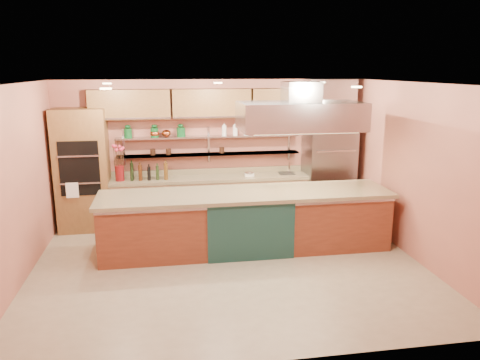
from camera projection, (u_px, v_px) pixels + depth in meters
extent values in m
cube|color=tan|center=(229.00, 267.00, 7.31)|extent=(6.00, 5.00, 0.02)
cube|color=black|center=(228.00, 83.00, 6.65)|extent=(6.00, 5.00, 0.02)
cube|color=#BB6C58|center=(211.00, 151.00, 9.38)|extent=(6.00, 0.04, 2.80)
cube|color=#BB6C58|center=(264.00, 237.00, 4.58)|extent=(6.00, 0.04, 2.80)
cube|color=#BB6C58|center=(15.00, 187.00, 6.50)|extent=(0.04, 5.00, 2.80)
cube|color=#BB6C58|center=(415.00, 172.00, 7.45)|extent=(0.04, 5.00, 2.80)
cube|color=brown|center=(83.00, 170.00, 8.74)|extent=(0.95, 0.64, 2.30)
cube|color=slate|center=(328.00, 167.00, 9.48)|extent=(0.95, 0.72, 2.10)
cube|color=tan|center=(211.00, 199.00, 9.30)|extent=(3.84, 0.64, 0.93)
cube|color=#A7A9AE|center=(209.00, 154.00, 9.25)|extent=(3.60, 0.26, 0.03)
cube|color=#A7A9AE|center=(209.00, 137.00, 9.17)|extent=(3.60, 0.26, 0.03)
cube|color=brown|center=(211.00, 103.00, 8.98)|extent=(4.60, 0.36, 0.55)
cube|color=#A7A9AE|center=(300.00, 116.00, 7.62)|extent=(2.00, 1.00, 0.45)
cube|color=#FFE5A5|center=(226.00, 85.00, 6.85)|extent=(4.00, 2.80, 0.02)
cube|color=brown|center=(246.00, 221.00, 7.89)|extent=(4.78, 1.04, 1.00)
cylinder|color=maroon|center=(120.00, 173.00, 8.83)|extent=(0.18, 0.18, 0.29)
cube|color=black|center=(149.00, 173.00, 8.93)|extent=(0.79, 0.41, 0.24)
cube|color=white|center=(249.00, 173.00, 9.25)|extent=(0.19, 0.15, 0.10)
cylinder|color=white|center=(289.00, 168.00, 9.46)|extent=(0.04, 0.04, 0.23)
ellipsoid|color=#C1582C|center=(166.00, 133.00, 9.02)|extent=(0.22, 0.22, 0.14)
cylinder|color=#104B1E|center=(182.00, 132.00, 9.07)|extent=(0.16, 0.16, 0.17)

